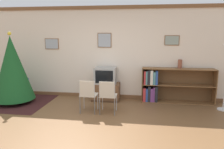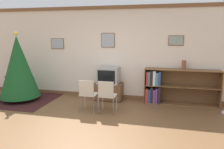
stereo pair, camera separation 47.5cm
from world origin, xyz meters
name	(u,v)px [view 1 (the left image)]	position (x,y,z in m)	size (l,w,h in m)	color
ground_plane	(87,133)	(0.00, 0.00, 0.00)	(24.00, 24.00, 0.00)	brown
wall_back	(108,53)	(0.00, 2.51, 1.35)	(9.16, 0.11, 2.70)	silver
area_rug	(15,102)	(-2.51, 1.60, 0.00)	(1.91, 1.76, 0.01)	#381919
christmas_tree	(12,68)	(-2.51, 1.60, 0.98)	(1.12, 1.12, 1.96)	maroon
tv_console	(106,92)	(-0.01, 2.20, 0.25)	(0.81, 0.49, 0.50)	#4C311E
television	(106,75)	(-0.01, 2.20, 0.73)	(0.61, 0.48, 0.46)	#9E9E99
folding_chair_left	(88,94)	(-0.25, 1.11, 0.47)	(0.40, 0.40, 0.82)	#BCB29E
folding_chair_right	(108,95)	(0.24, 1.11, 0.47)	(0.40, 0.40, 0.82)	#BCB29E
bookshelf	(164,86)	(1.66, 2.28, 0.46)	(1.99, 0.36, 0.97)	brown
vase	(180,64)	(2.06, 2.32, 1.09)	(0.11, 0.11, 0.24)	brown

